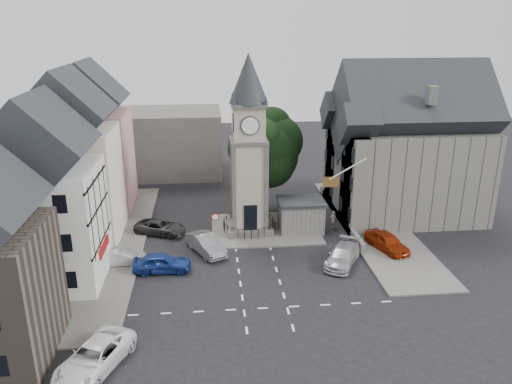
{
  "coord_description": "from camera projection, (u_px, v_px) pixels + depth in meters",
  "views": [
    {
      "loc": [
        -3.53,
        -35.19,
        18.86
      ],
      "look_at": [
        0.36,
        5.0,
        4.86
      ],
      "focal_mm": 35.0,
      "sensor_mm": 36.0,
      "label": 1
    }
  ],
  "objects": [
    {
      "name": "car_west_blue",
      "position": [
        162.0,
        263.0,
        39.16
      ],
      "size": [
        4.57,
        1.92,
        1.55
      ],
      "primitive_type": "imported",
      "rotation": [
        0.0,
        0.0,
        1.55
      ],
      "color": "navy",
      "rests_on": "ground"
    },
    {
      "name": "pavement_west",
      "position": [
        110.0,
        244.0,
        44.07
      ],
      "size": [
        6.0,
        30.0,
        0.14
      ],
      "primitive_type": "cube",
      "color": "#595651",
      "rests_on": "ground"
    },
    {
      "name": "pedestrian",
      "position": [
        333.0,
        220.0,
        47.44
      ],
      "size": [
        0.66,
        0.47,
        1.69
      ],
      "primitive_type": "imported",
      "rotation": [
        0.0,
        0.0,
        3.25
      ],
      "color": "#B4A995",
      "rests_on": "ground"
    },
    {
      "name": "car_east_red",
      "position": [
        387.0,
        242.0,
        42.84
      ],
      "size": [
        3.26,
        4.96,
        1.57
      ],
      "primitive_type": "imported",
      "rotation": [
        0.0,
        0.0,
        0.33
      ],
      "color": "maroon",
      "rests_on": "ground"
    },
    {
      "name": "road_markings",
      "position": [
        266.0,
        308.0,
        34.42
      ],
      "size": [
        20.0,
        8.0,
        0.01
      ],
      "primitive_type": "cube",
      "color": "silver",
      "rests_on": "ground"
    },
    {
      "name": "flagpole",
      "position": [
        348.0,
        169.0,
        41.79
      ],
      "size": [
        3.68,
        0.1,
        2.74
      ],
      "color": "white",
      "rests_on": "ground"
    },
    {
      "name": "backdrop_west",
      "position": [
        142.0,
        143.0,
        63.52
      ],
      "size": [
        20.0,
        10.0,
        8.0
      ],
      "primitive_type": "cube",
      "color": "#4C4944",
      "rests_on": "ground"
    },
    {
      "name": "stone_shelter",
      "position": [
        301.0,
        215.0,
        46.57
      ],
      "size": [
        4.3,
        3.3,
        3.08
      ],
      "color": "slate",
      "rests_on": "ground"
    },
    {
      "name": "van_sw_white",
      "position": [
        94.0,
        357.0,
        28.23
      ],
      "size": [
        4.55,
        6.07,
        1.53
      ],
      "primitive_type": "imported",
      "rotation": [
        0.0,
        0.0,
        -0.41
      ],
      "color": "white",
      "rests_on": "ground"
    },
    {
      "name": "town_tree",
      "position": [
        265.0,
        145.0,
        49.71
      ],
      "size": [
        7.2,
        7.2,
        10.8
      ],
      "color": "black",
      "rests_on": "ground"
    },
    {
      "name": "clock_tower",
      "position": [
        249.0,
        147.0,
        44.45
      ],
      "size": [
        4.86,
        4.86,
        16.25
      ],
      "color": "#4C4944",
      "rests_on": "ground"
    },
    {
      "name": "east_building",
      "position": [
        403.0,
        154.0,
        49.3
      ],
      "size": [
        14.4,
        11.4,
        12.6
      ],
      "color": "slate",
      "rests_on": "ground"
    },
    {
      "name": "warning_sign_post",
      "position": [
        215.0,
        222.0,
        43.75
      ],
      "size": [
        0.7,
        0.19,
        2.85
      ],
      "color": "black",
      "rests_on": "ground"
    },
    {
      "name": "car_west_silver",
      "position": [
        120.0,
        257.0,
        40.32
      ],
      "size": [
        4.09,
        1.52,
        1.34
      ],
      "primitive_type": "imported",
      "rotation": [
        0.0,
        0.0,
        1.6
      ],
      "color": "#B3B8BC",
      "rests_on": "ground"
    },
    {
      "name": "east_boundary_wall",
      "position": [
        339.0,
        215.0,
        49.68
      ],
      "size": [
        0.4,
        16.0,
        0.9
      ],
      "primitive_type": "cube",
      "color": "slate",
      "rests_on": "ground"
    },
    {
      "name": "central_island",
      "position": [
        265.0,
        229.0,
        47.22
      ],
      "size": [
        10.0,
        8.0,
        0.16
      ],
      "primitive_type": "cube",
      "color": "#595651",
      "rests_on": "ground"
    },
    {
      "name": "ground",
      "position": [
        258.0,
        270.0,
        39.59
      ],
      "size": [
        120.0,
        120.0,
        0.0
      ],
      "primitive_type": "plane",
      "color": "black",
      "rests_on": "ground"
    },
    {
      "name": "car_west_grey",
      "position": [
        160.0,
        227.0,
        46.14
      ],
      "size": [
        5.24,
        3.73,
        1.33
      ],
      "primitive_type": "imported",
      "rotation": [
        0.0,
        0.0,
        1.21
      ],
      "color": "#28292B",
      "rests_on": "ground"
    },
    {
      "name": "pavement_east",
      "position": [
        373.0,
        225.0,
        48.18
      ],
      "size": [
        6.0,
        26.0,
        0.14
      ],
      "primitive_type": "cube",
      "color": "#595651",
      "rests_on": "ground"
    },
    {
      "name": "terrace_tudor",
      "position": [
        45.0,
        204.0,
        36.15
      ],
      "size": [
        8.1,
        7.6,
        12.0
      ],
      "color": "silver",
      "rests_on": "ground"
    },
    {
      "name": "car_island_east",
      "position": [
        343.0,
        255.0,
        40.46
      ],
      "size": [
        4.27,
        5.41,
        1.47
      ],
      "primitive_type": "imported",
      "rotation": [
        0.0,
        0.0,
        -0.51
      ],
      "color": "#B4B7BD",
      "rests_on": "ground"
    },
    {
      "name": "terrace_cream",
      "position": [
        72.0,
        168.0,
        43.55
      ],
      "size": [
        8.1,
        7.6,
        12.8
      ],
      "color": "beige",
      "rests_on": "ground"
    },
    {
      "name": "car_island_silver",
      "position": [
        206.0,
        244.0,
        42.37
      ],
      "size": [
        3.72,
        4.99,
        1.57
      ],
      "primitive_type": "imported",
      "rotation": [
        0.0,
        0.0,
        0.49
      ],
      "color": "gray",
      "rests_on": "ground"
    },
    {
      "name": "terrace_pink",
      "position": [
        92.0,
        146.0,
        51.07
      ],
      "size": [
        8.1,
        7.6,
        12.8
      ],
      "color": "#D1918F",
      "rests_on": "ground"
    }
  ]
}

